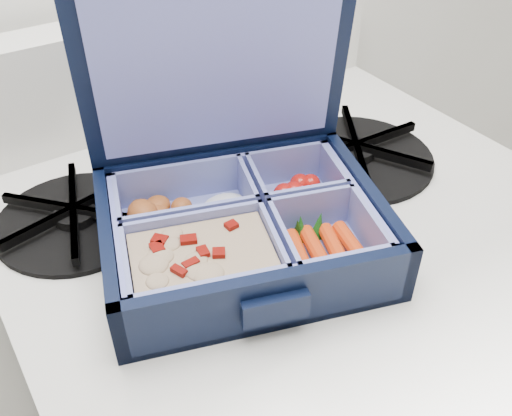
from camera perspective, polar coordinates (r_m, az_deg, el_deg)
bento_box at (r=0.49m, az=-1.35°, el=-2.14°), size 0.28×0.24×0.06m
burner_grate at (r=0.62m, az=9.90°, el=5.74°), size 0.17×0.17×0.02m
burner_grate_rear at (r=0.56m, az=-17.63°, el=-0.72°), size 0.18×0.18×0.02m
fork at (r=0.60m, az=-4.33°, el=3.65°), size 0.11×0.15×0.01m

